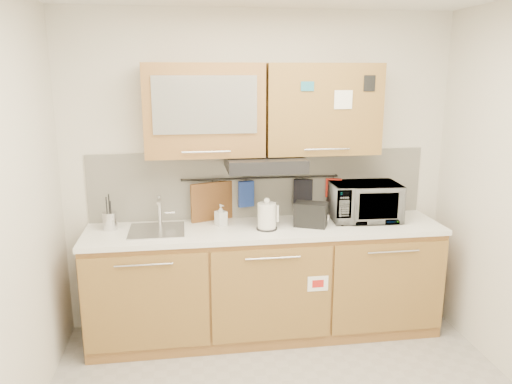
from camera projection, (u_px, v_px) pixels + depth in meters
name	position (u px, v px, depth m)	size (l,w,h in m)	color
wall_back	(260.00, 172.00, 4.16)	(3.20, 3.20, 0.00)	silver
base_cabinet	(266.00, 287.00, 4.07)	(2.80, 0.64, 0.88)	olive
countertop	(266.00, 229.00, 3.95)	(2.82, 0.62, 0.04)	white
backsplash	(260.00, 184.00, 4.17)	(2.80, 0.02, 0.56)	silver
upper_cabinets	(263.00, 109.00, 3.86)	(1.82, 0.37, 0.70)	olive
range_hood	(265.00, 163.00, 3.89)	(0.60, 0.46, 0.10)	black
sink	(157.00, 230.00, 3.85)	(0.42, 0.40, 0.26)	silver
utensil_rail	(261.00, 178.00, 4.12)	(0.02, 0.02, 1.30)	black
utensil_crock	(110.00, 221.00, 3.86)	(0.12, 0.12, 0.28)	silver
kettle	(267.00, 217.00, 3.86)	(0.19, 0.18, 0.25)	silver
toaster	(311.00, 214.00, 3.94)	(0.29, 0.24, 0.19)	black
microwave	(364.00, 202.00, 4.11)	(0.55, 0.38, 0.31)	#999999
soap_bottle	(221.00, 215.00, 3.96)	(0.08, 0.08, 0.17)	#999999
cutting_board	(213.00, 210.00, 4.11)	(0.38, 0.03, 0.47)	brown
oven_mitt	(246.00, 194.00, 4.12)	(0.13, 0.03, 0.22)	navy
dark_pouch	(303.00, 194.00, 4.19)	(0.16, 0.04, 0.25)	black
pot_holder	(333.00, 188.00, 4.22)	(0.13, 0.02, 0.16)	#A92116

